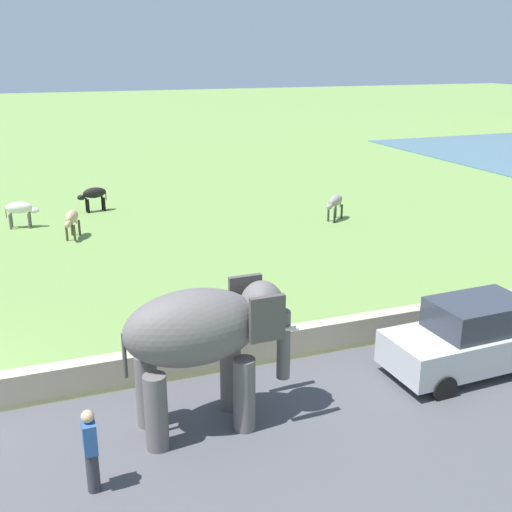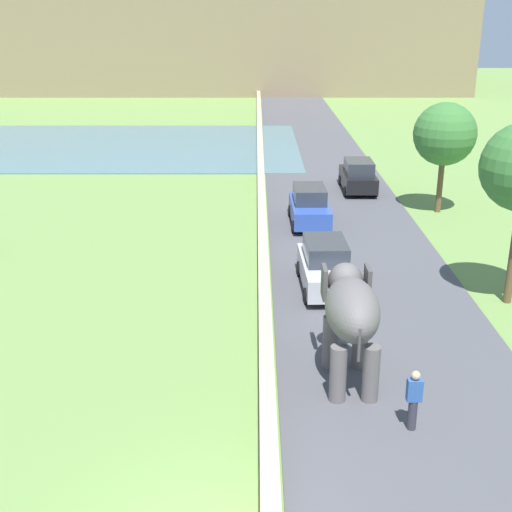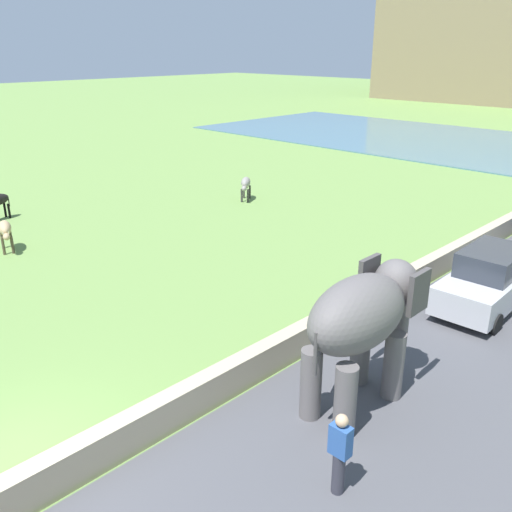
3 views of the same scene
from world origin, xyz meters
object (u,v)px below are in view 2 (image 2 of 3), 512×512
Objects in this scene: car_black at (355,176)px; car_blue at (307,206)px; person_beside_elephant at (411,399)px; elephant at (348,312)px; car_silver at (323,266)px.

car_black is 1.00× the size of car_blue.
car_black is 6.88m from car_blue.
car_blue is (-1.24, 16.57, 0.03)m from person_beside_elephant.
elephant is 14.24m from car_blue.
car_silver is at bearing 98.05° from person_beside_elephant.
elephant reaches higher than person_beside_elephant.
elephant is at bearing 117.61° from person_beside_elephant.
person_beside_elephant is at bearing -81.95° from car_silver.
person_beside_elephant is 0.40× the size of car_silver.
person_beside_elephant is at bearing -62.39° from elephant.
car_silver reaches higher than person_beside_elephant.
person_beside_elephant is 0.41× the size of car_black.
car_black is (3.15, 20.32, -1.14)m from elephant.
car_black is at bearing 77.23° from car_silver.
car_blue is (0.00, 7.78, 0.00)m from car_silver.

